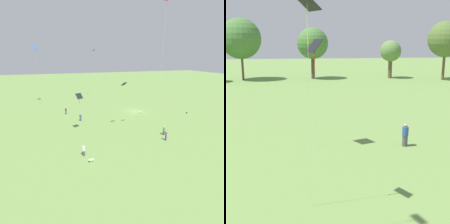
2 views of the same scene
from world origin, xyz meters
The scene contains 14 objects.
ground_plane centered at (0.00, 0.00, 0.00)m, with size 240.00×240.00×0.00m, color #6B8E47.
person_0 centered at (-17.97, 16.61, 0.86)m, with size 0.62×0.62×1.74m.
person_1 centered at (3.05, 17.83, 0.88)m, with size 0.52×0.52×1.76m.
person_2 centered at (-17.39, 2.14, 0.91)m, with size 0.44×0.44×1.79m.
person_3 centered at (-3.04, 14.96, 0.83)m, with size 0.64×0.64×1.69m.
person_4 centered at (-15.30, 1.13, 0.81)m, with size 0.60×0.60×1.67m.
kite_0 centered at (-9.50, 15.77, 7.06)m, with size 1.21×1.41×7.68m.
kite_1 centered at (-16.86, 3.85, 20.00)m, with size 0.86×0.96×22.01m.
kite_2 centered at (14.73, 24.25, 16.10)m, with size 1.62×1.62×17.02m.
kite_3 centered at (19.52, 6.58, 15.05)m, with size 0.98×0.97×16.41m.
kite_4 centered at (-10.18, 7.33, 8.85)m, with size 1.20×1.29×9.46m.
dog_0 centered at (-2.23, -0.47, 0.39)m, with size 0.71×0.32×0.55m.
dog_1 centered at (-20.01, 15.92, 0.37)m, with size 0.32×0.70×0.55m.
picnic_bag_0 centered at (-5.78, -12.10, 0.15)m, with size 0.39×0.39×0.30m.
Camera 1 is at (-40.93, 19.58, 14.03)m, focal length 28.00 mm.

